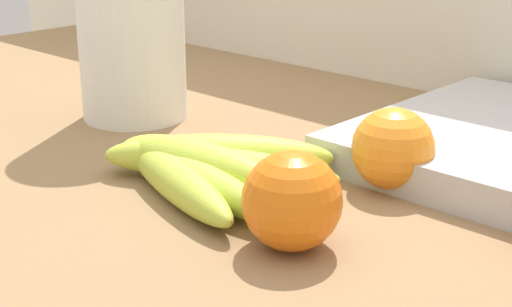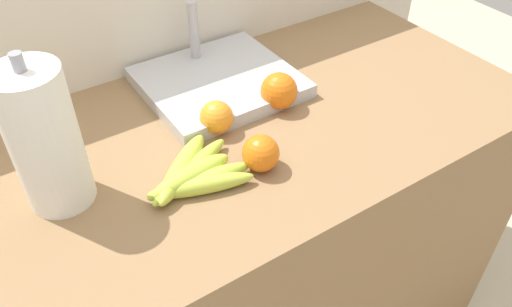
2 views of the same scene
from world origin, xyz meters
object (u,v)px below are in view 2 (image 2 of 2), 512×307
Objects in this scene: orange_right at (217,117)px; paper_towel_roll at (45,140)px; banana_bunch at (192,175)px; orange_far_right at (279,91)px; orange_back_right at (261,153)px; sink_basin at (218,81)px.

paper_towel_roll is at bearing -177.20° from orange_right.
orange_right is at bearing 2.80° from paper_towel_roll.
banana_bunch is 0.30m from orange_far_right.
banana_bunch is 0.14m from orange_back_right.
orange_far_right is at bearing 22.52° from banana_bunch.
paper_towel_roll reaches higher than orange_far_right.
orange_right is at bearing -179.25° from orange_far_right.
banana_bunch is 0.33m from sink_basin.
sink_basin is at bearing 51.64° from banana_bunch.
sink_basin is (-0.07, 0.14, -0.02)m from orange_far_right.
orange_far_right reaches higher than orange_back_right.
paper_towel_roll is at bearing -177.87° from orange_far_right.
orange_far_right is 1.14× the size of orange_back_right.
sink_basin reaches higher than banana_bunch.
orange_far_right reaches higher than orange_right.
paper_towel_roll reaches higher than orange_right.
banana_bunch is 0.26m from paper_towel_roll.
orange_right is (0.12, 0.11, 0.02)m from banana_bunch.
paper_towel_roll is (-0.35, 0.13, 0.10)m from orange_back_right.
orange_right is 0.17m from sink_basin.
orange_back_right reaches higher than orange_right.
banana_bunch is 2.56× the size of orange_far_right.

